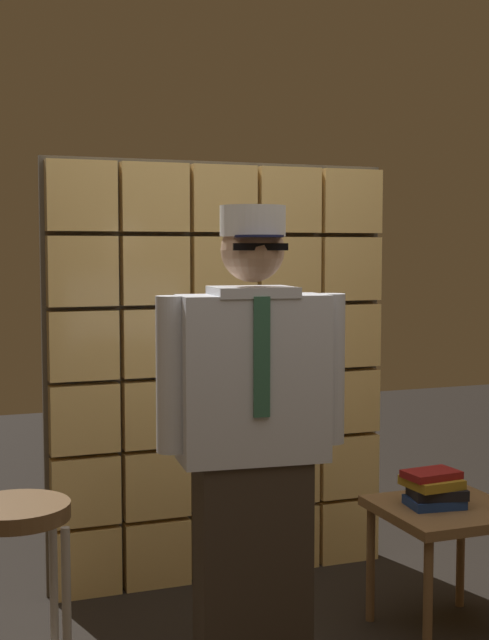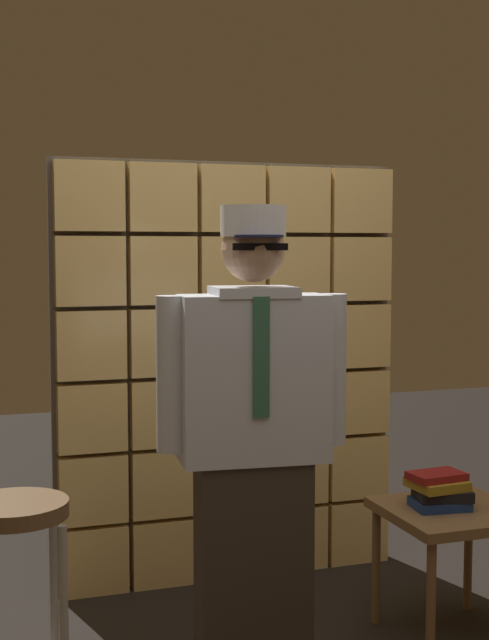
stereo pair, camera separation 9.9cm
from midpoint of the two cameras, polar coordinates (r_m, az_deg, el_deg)
glass_block_wall at (r=4.14m, az=-0.20°, el=-3.52°), size 1.65×0.10×1.97m
standing_person at (r=3.11m, az=1.48°, el=-7.76°), size 0.68×0.31×1.70m
bar_stool at (r=2.94m, az=-13.59°, el=-14.95°), size 0.34×0.34×0.77m
side_table at (r=3.71m, az=13.97°, el=-12.68°), size 0.52×0.52×0.53m
book_stack at (r=3.65m, az=13.18°, el=-10.63°), size 0.25×0.21×0.14m
coffee_mug at (r=3.64m, az=12.56°, el=-11.04°), size 0.13×0.08×0.09m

